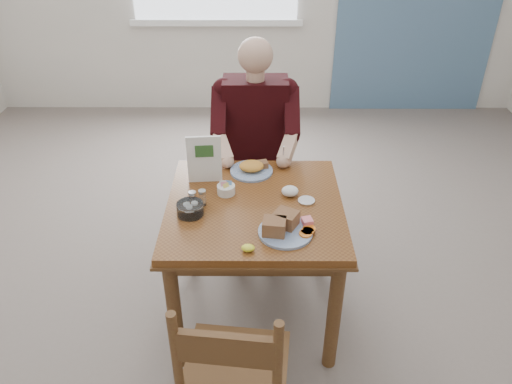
{
  "coord_description": "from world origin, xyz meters",
  "views": [
    {
      "loc": [
        0.01,
        -2.12,
        2.18
      ],
      "look_at": [
        0.01,
        0.0,
        0.82
      ],
      "focal_mm": 35.0,
      "sensor_mm": 36.0,
      "label": 1
    }
  ],
  "objects_px": {
    "near_plate": "(284,226)",
    "table": "(255,221)",
    "chair_far": "(255,171)",
    "far_plate": "(252,168)",
    "chair_near": "(234,377)",
    "diner": "(255,132)"
  },
  "relations": [
    {
      "from": "chair_far",
      "to": "diner",
      "type": "distance_m",
      "value": 0.34
    },
    {
      "from": "chair_near",
      "to": "near_plate",
      "type": "relative_size",
      "value": 2.98
    },
    {
      "from": "diner",
      "to": "table",
      "type": "bearing_deg",
      "value": -90.0
    },
    {
      "from": "table",
      "to": "diner",
      "type": "distance_m",
      "value": 0.73
    },
    {
      "from": "chair_far",
      "to": "near_plate",
      "type": "distance_m",
      "value": 1.09
    },
    {
      "from": "near_plate",
      "to": "far_plate",
      "type": "distance_m",
      "value": 0.58
    },
    {
      "from": "table",
      "to": "near_plate",
      "type": "height_order",
      "value": "near_plate"
    },
    {
      "from": "chair_far",
      "to": "near_plate",
      "type": "height_order",
      "value": "chair_far"
    },
    {
      "from": "table",
      "to": "far_plate",
      "type": "distance_m",
      "value": 0.35
    },
    {
      "from": "table",
      "to": "chair_near",
      "type": "xyz_separation_m",
      "value": [
        -0.08,
        -0.84,
        -0.16
      ]
    },
    {
      "from": "chair_far",
      "to": "table",
      "type": "bearing_deg",
      "value": -90.0
    },
    {
      "from": "near_plate",
      "to": "table",
      "type": "bearing_deg",
      "value": 119.85
    },
    {
      "from": "far_plate",
      "to": "chair_far",
      "type": "bearing_deg",
      "value": 88.09
    },
    {
      "from": "chair_near",
      "to": "diner",
      "type": "xyz_separation_m",
      "value": [
        0.08,
        1.55,
        0.33
      ]
    },
    {
      "from": "chair_far",
      "to": "diner",
      "type": "bearing_deg",
      "value": -89.99
    },
    {
      "from": "chair_near",
      "to": "far_plate",
      "type": "xyz_separation_m",
      "value": [
        0.06,
        1.16,
        0.3
      ]
    },
    {
      "from": "far_plate",
      "to": "table",
      "type": "bearing_deg",
      "value": -87.15
    },
    {
      "from": "chair_far",
      "to": "near_plate",
      "type": "relative_size",
      "value": 2.98
    },
    {
      "from": "near_plate",
      "to": "far_plate",
      "type": "height_order",
      "value": "near_plate"
    },
    {
      "from": "chair_far",
      "to": "chair_near",
      "type": "height_order",
      "value": "same"
    },
    {
      "from": "table",
      "to": "far_plate",
      "type": "bearing_deg",
      "value": 92.85
    },
    {
      "from": "chair_near",
      "to": "table",
      "type": "bearing_deg",
      "value": 84.64
    }
  ]
}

